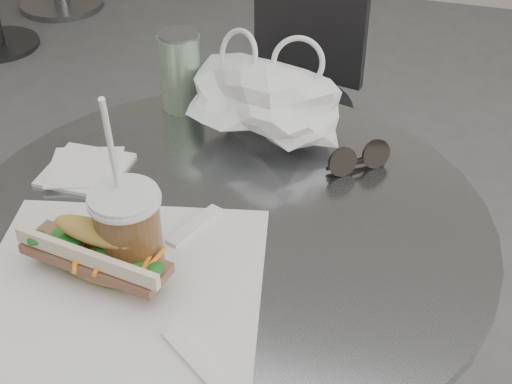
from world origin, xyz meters
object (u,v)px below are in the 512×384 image
(banh_mi, at_px, (96,253))
(drink_can, at_px, (181,71))
(sunglasses, at_px, (358,159))
(iced_coffee, at_px, (128,232))
(cafe_table, at_px, (228,350))
(chair_far, at_px, (282,145))

(banh_mi, distance_m, drink_can, 0.44)
(sunglasses, xyz_separation_m, drink_can, (-0.33, 0.10, 0.05))
(iced_coffee, distance_m, sunglasses, 0.39)
(banh_mi, bearing_deg, iced_coffee, 46.32)
(cafe_table, bearing_deg, sunglasses, 48.22)
(chair_far, distance_m, drink_can, 0.72)
(cafe_table, xyz_separation_m, iced_coffee, (-0.08, -0.13, 0.34))
(cafe_table, height_order, banh_mi, banh_mi)
(cafe_table, relative_size, chair_far, 1.03)
(iced_coffee, bearing_deg, chair_far, 92.71)
(chair_far, bearing_deg, banh_mi, 102.36)
(cafe_table, relative_size, iced_coffee, 2.91)
(iced_coffee, height_order, drink_can, iced_coffee)
(sunglasses, relative_size, drink_can, 0.68)
(banh_mi, distance_m, sunglasses, 0.43)
(chair_far, xyz_separation_m, drink_can, (-0.05, -0.53, 0.48))
(iced_coffee, bearing_deg, sunglasses, 52.15)
(banh_mi, bearing_deg, cafe_table, 62.83)
(iced_coffee, xyz_separation_m, drink_can, (-0.09, 0.41, 0.01))
(chair_far, relative_size, iced_coffee, 2.83)
(banh_mi, bearing_deg, drink_can, 106.61)
(banh_mi, relative_size, iced_coffee, 0.96)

